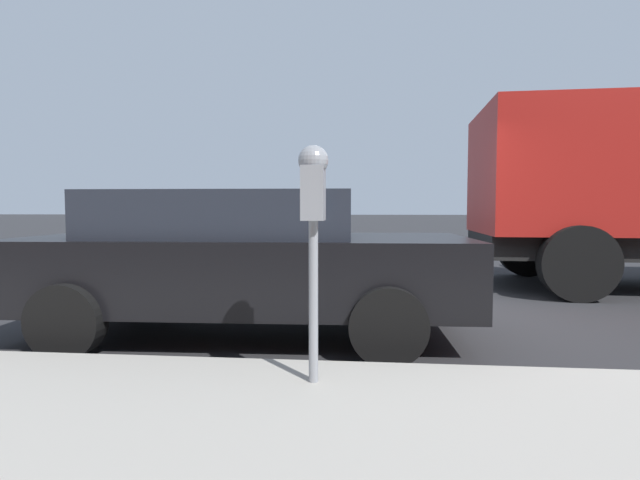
{
  "coord_description": "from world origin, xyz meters",
  "views": [
    {
      "loc": [
        -5.76,
        0.47,
        1.26
      ],
      "look_at": [
        -2.48,
        0.79,
        1.05
      ],
      "focal_mm": 28.0,
      "sensor_mm": 36.0,
      "label": 1
    }
  ],
  "objects": [
    {
      "name": "ground_plane",
      "position": [
        0.0,
        0.0,
        0.0
      ],
      "size": [
        220.0,
        220.0,
        0.0
      ],
      "primitive_type": "plane",
      "color": "#2B2B2D"
    },
    {
      "name": "car_black",
      "position": [
        -0.91,
        1.72,
        0.77
      ],
      "size": [
        2.16,
        4.39,
        1.43
      ],
      "rotation": [
        0.0,
        0.0,
        3.18
      ],
      "color": "black",
      "rests_on": "ground_plane"
    },
    {
      "name": "parking_meter",
      "position": [
        -2.65,
        0.82,
        1.3
      ],
      "size": [
        0.21,
        0.19,
        1.5
      ],
      "color": "gray",
      "rests_on": "sidewalk"
    }
  ]
}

